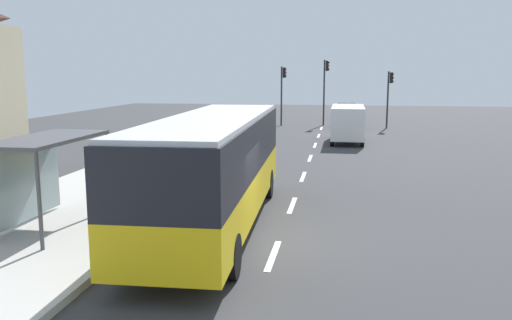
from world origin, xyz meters
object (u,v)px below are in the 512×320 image
object	(u,v)px
white_van	(348,121)
recycling_bin_blue	(136,200)
traffic_light_near_side	(389,90)
traffic_light_median	(325,82)
sedan_far	(348,118)
bus_shelter	(37,158)
recycling_bin_yellow	(144,195)
sedan_near	(347,111)
bus	(214,164)
traffic_light_far_side	(283,86)

from	to	relation	value
white_van	recycling_bin_blue	size ratio (longest dim) A/B	5.49
traffic_light_near_side	traffic_light_median	world-z (taller)	traffic_light_median
white_van	sedan_far	distance (m)	8.90
bus_shelter	traffic_light_near_side	bearing A→B (deg)	68.45
recycling_bin_yellow	bus_shelter	xyz separation A→B (m)	(-2.21, -2.12, 1.44)
recycling_bin_yellow	traffic_light_near_side	bearing A→B (deg)	70.92
sedan_near	recycling_bin_blue	bearing A→B (deg)	-100.19
sedan_near	bus_shelter	bearing A→B (deg)	-103.06
sedan_far	bus_shelter	size ratio (longest dim) A/B	1.10
bus	bus_shelter	distance (m)	4.85
bus	sedan_near	distance (m)	36.60
recycling_bin_yellow	bus_shelter	world-z (taller)	bus_shelter
recycling_bin_yellow	traffic_light_far_side	distance (m)	29.00
sedan_far	traffic_light_median	world-z (taller)	traffic_light_median
bus	traffic_light_far_side	world-z (taller)	traffic_light_far_side
bus	recycling_bin_blue	xyz separation A→B (m)	(-2.49, 0.24, -1.19)
bus_shelter	white_van	bearing A→B (deg)	67.59
bus	bus_shelter	xyz separation A→B (m)	(-4.70, -1.18, 0.25)
bus	traffic_light_near_side	xyz separation A→B (m)	(7.22, 29.00, 1.18)
bus	sedan_far	size ratio (longest dim) A/B	2.51
sedan_near	recycling_bin_yellow	xyz separation A→B (m)	(-6.50, -35.43, -0.14)
traffic_light_near_side	traffic_light_median	bearing A→B (deg)	162.62
sedan_far	recycling_bin_yellow	bearing A→B (deg)	-103.23
white_van	sedan_far	world-z (taller)	white_van
traffic_light_median	bus_shelter	xyz separation A→B (m)	(-6.81, -31.78, -1.50)
bus	traffic_light_near_side	distance (m)	29.91
sedan_near	traffic_light_far_side	world-z (taller)	traffic_light_far_side
bus	white_van	size ratio (longest dim) A/B	2.13
white_van	sedan_near	xyz separation A→B (m)	(0.10, 16.67, -0.55)
white_van	bus_shelter	distance (m)	22.60
traffic_light_median	traffic_light_near_side	bearing A→B (deg)	-17.38
sedan_near	recycling_bin_yellow	world-z (taller)	sedan_near
white_van	traffic_light_near_side	world-z (taller)	traffic_light_near_side
white_van	sedan_near	size ratio (longest dim) A/B	1.16
recycling_bin_yellow	recycling_bin_blue	bearing A→B (deg)	-90.00
sedan_far	bus_shelter	xyz separation A→B (m)	(-8.71, -29.76, 1.31)
bus	traffic_light_near_side	size ratio (longest dim) A/B	2.46
traffic_light_median	sedan_near	bearing A→B (deg)	71.75
bus	sedan_far	distance (m)	28.88
traffic_light_far_side	traffic_light_median	world-z (taller)	traffic_light_median
traffic_light_far_side	bus_shelter	distance (m)	31.18
traffic_light_far_side	traffic_light_median	bearing A→B (deg)	12.90
white_van	recycling_bin_yellow	xyz separation A→B (m)	(-6.40, -18.76, -0.69)
bus_shelter	traffic_light_far_side	bearing A→B (deg)	83.90
sedan_far	recycling_bin_blue	xyz separation A→B (m)	(-6.50, -28.34, -0.14)
white_van	bus	bearing A→B (deg)	-101.23
white_van	traffic_light_near_side	xyz separation A→B (m)	(3.31, 9.30, 1.67)
bus_shelter	traffic_light_median	bearing A→B (deg)	77.91
bus	white_van	world-z (taller)	bus
recycling_bin_blue	bus	bearing A→B (deg)	-5.44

